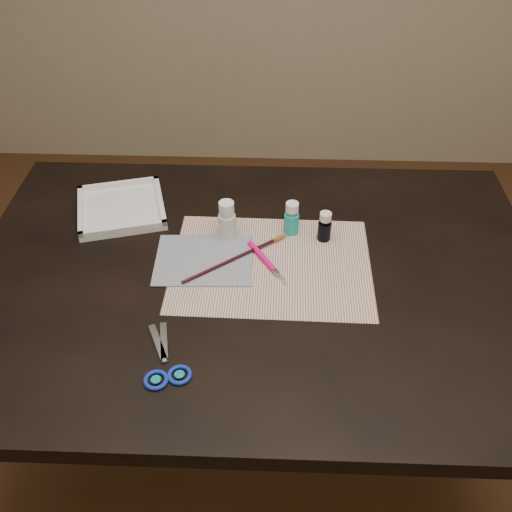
{
  "coord_description": "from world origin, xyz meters",
  "views": [
    {
      "loc": [
        0.04,
        -0.94,
        1.61
      ],
      "look_at": [
        0.0,
        0.0,
        0.8
      ],
      "focal_mm": 40.0,
      "sensor_mm": 36.0,
      "label": 1
    }
  ],
  "objects_px": {
    "paint_bottle_cyan": "(292,218)",
    "palette_tray": "(121,207)",
    "canvas": "(204,260)",
    "paper": "(271,264)",
    "paint_bottle_white": "(227,220)",
    "scissors": "(160,355)",
    "paint_bottle_navy": "(325,226)"
  },
  "relations": [
    {
      "from": "paper",
      "to": "paint_bottle_navy",
      "type": "relative_size",
      "value": 5.86
    },
    {
      "from": "paint_bottle_navy",
      "to": "paper",
      "type": "bearing_deg",
      "value": -141.71
    },
    {
      "from": "paint_bottle_white",
      "to": "paint_bottle_navy",
      "type": "height_order",
      "value": "paint_bottle_white"
    },
    {
      "from": "paper",
      "to": "paint_bottle_white",
      "type": "distance_m",
      "value": 0.15
    },
    {
      "from": "paint_bottle_cyan",
      "to": "paint_bottle_navy",
      "type": "distance_m",
      "value": 0.08
    },
    {
      "from": "paper",
      "to": "palette_tray",
      "type": "xyz_separation_m",
      "value": [
        -0.38,
        0.19,
        0.01
      ]
    },
    {
      "from": "paint_bottle_navy",
      "to": "palette_tray",
      "type": "xyz_separation_m",
      "value": [
        -0.51,
        0.09,
        -0.03
      ]
    },
    {
      "from": "canvas",
      "to": "palette_tray",
      "type": "relative_size",
      "value": 1.05
    },
    {
      "from": "canvas",
      "to": "paint_bottle_cyan",
      "type": "xyz_separation_m",
      "value": [
        0.2,
        0.11,
        0.04
      ]
    },
    {
      "from": "paint_bottle_cyan",
      "to": "scissors",
      "type": "relative_size",
      "value": 0.48
    },
    {
      "from": "paper",
      "to": "paint_bottle_white",
      "type": "relative_size",
      "value": 4.51
    },
    {
      "from": "paint_bottle_white",
      "to": "scissors",
      "type": "distance_m",
      "value": 0.39
    },
    {
      "from": "paint_bottle_navy",
      "to": "scissors",
      "type": "relative_size",
      "value": 0.43
    },
    {
      "from": "paint_bottle_white",
      "to": "paint_bottle_navy",
      "type": "relative_size",
      "value": 1.3
    },
    {
      "from": "paint_bottle_cyan",
      "to": "palette_tray",
      "type": "distance_m",
      "value": 0.44
    },
    {
      "from": "paint_bottle_navy",
      "to": "palette_tray",
      "type": "relative_size",
      "value": 0.36
    },
    {
      "from": "paint_bottle_navy",
      "to": "palette_tray",
      "type": "bearing_deg",
      "value": 169.51
    },
    {
      "from": "paper",
      "to": "paint_bottle_cyan",
      "type": "distance_m",
      "value": 0.14
    },
    {
      "from": "paint_bottle_white",
      "to": "paper",
      "type": "bearing_deg",
      "value": -42.59
    },
    {
      "from": "paint_bottle_white",
      "to": "paint_bottle_navy",
      "type": "bearing_deg",
      "value": -0.34
    },
    {
      "from": "paper",
      "to": "scissors",
      "type": "bearing_deg",
      "value": -127.25
    },
    {
      "from": "paper",
      "to": "scissors",
      "type": "distance_m",
      "value": 0.35
    },
    {
      "from": "paint_bottle_navy",
      "to": "paint_bottle_white",
      "type": "bearing_deg",
      "value": 179.66
    },
    {
      "from": "paint_bottle_cyan",
      "to": "paint_bottle_white",
      "type": "bearing_deg",
      "value": -171.69
    },
    {
      "from": "paint_bottle_cyan",
      "to": "palette_tray",
      "type": "xyz_separation_m",
      "value": [
        -0.43,
        0.07,
        -0.03
      ]
    },
    {
      "from": "paint_bottle_cyan",
      "to": "palette_tray",
      "type": "relative_size",
      "value": 0.41
    },
    {
      "from": "palette_tray",
      "to": "paint_bottle_white",
      "type": "bearing_deg",
      "value": -18.47
    },
    {
      "from": "scissors",
      "to": "palette_tray",
      "type": "bearing_deg",
      "value": -4.02
    },
    {
      "from": "paint_bottle_white",
      "to": "paint_bottle_navy",
      "type": "xyz_separation_m",
      "value": [
        0.23,
        -0.0,
        -0.01
      ]
    },
    {
      "from": "paper",
      "to": "palette_tray",
      "type": "distance_m",
      "value": 0.43
    },
    {
      "from": "canvas",
      "to": "paint_bottle_white",
      "type": "relative_size",
      "value": 2.22
    },
    {
      "from": "canvas",
      "to": "paint_bottle_navy",
      "type": "xyz_separation_m",
      "value": [
        0.28,
        0.09,
        0.03
      ]
    }
  ]
}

